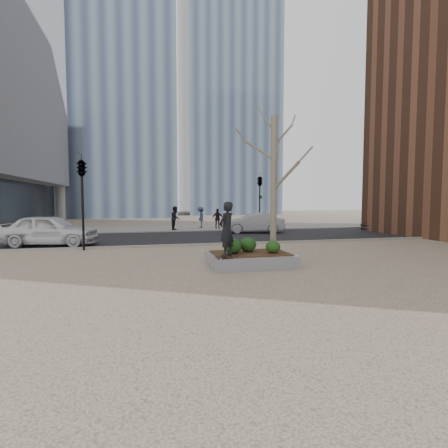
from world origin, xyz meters
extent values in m
plane|color=tan|center=(0.00, 0.00, 0.00)|extent=(120.00, 120.00, 0.00)
cube|color=black|center=(0.00, 10.00, 0.01)|extent=(60.00, 8.00, 0.02)
cube|color=gray|center=(0.00, 17.00, 0.01)|extent=(60.00, 6.00, 0.02)
cube|color=gray|center=(1.00, 0.00, 0.23)|extent=(3.00, 2.00, 0.45)
cube|color=#382314|center=(1.00, 0.00, 0.47)|extent=(2.70, 1.70, 0.04)
ellipsoid|color=#173A12|center=(0.31, -0.12, 0.76)|extent=(0.64, 0.64, 0.54)
ellipsoid|color=black|center=(0.97, 0.20, 0.75)|extent=(0.62, 0.62, 0.53)
ellipsoid|color=#153C13|center=(1.75, -0.32, 0.71)|extent=(0.53, 0.53, 0.45)
imported|color=black|center=(-0.10, -0.84, 1.43)|extent=(0.78, 0.77, 1.82)
imported|color=white|center=(-7.43, 7.56, 0.83)|extent=(5.06, 2.85, 1.63)
imported|color=gray|center=(5.06, 11.85, 0.73)|extent=(4.50, 2.25, 1.42)
imported|color=#51515C|center=(16.41, 11.66, 0.74)|extent=(5.11, 2.35, 1.45)
imported|color=black|center=(-0.15, 15.63, 0.95)|extent=(0.93, 1.06, 1.85)
imported|color=#393F68|center=(2.11, 17.10, 0.92)|extent=(0.69, 1.18, 1.80)
imported|color=black|center=(3.37, 16.06, 0.84)|extent=(1.03, 0.67, 1.64)
cube|color=slate|center=(-6.00, 42.00, 22.50)|extent=(16.00, 16.00, 45.00)
cube|color=slate|center=(12.00, 48.00, 27.50)|extent=(15.00, 15.00, 55.00)
camera|label=1|loc=(-2.88, -11.99, 2.41)|focal=28.00mm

